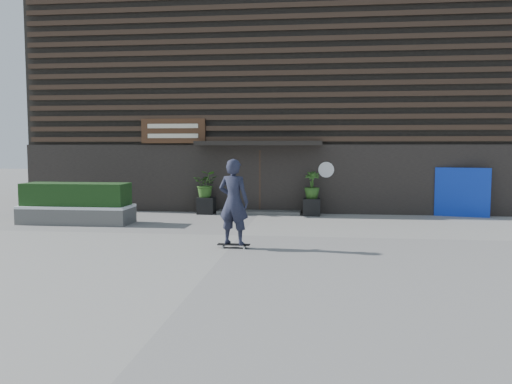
# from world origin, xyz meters

# --- Properties ---
(ground) EXTENTS (80.00, 80.00, 0.00)m
(ground) POSITION_xyz_m (0.00, 0.00, 0.00)
(ground) COLOR gray
(ground) RESTS_ON ground
(entrance_step) EXTENTS (3.00, 0.80, 0.12)m
(entrance_step) POSITION_xyz_m (0.00, 4.60, 0.06)
(entrance_step) COLOR #454543
(entrance_step) RESTS_ON ground
(planter_pot_left) EXTENTS (0.60, 0.60, 0.60)m
(planter_pot_left) POSITION_xyz_m (-1.90, 4.40, 0.30)
(planter_pot_left) COLOR black
(planter_pot_left) RESTS_ON ground
(bamboo_left) EXTENTS (0.86, 0.75, 0.96)m
(bamboo_left) POSITION_xyz_m (-1.90, 4.40, 1.08)
(bamboo_left) COLOR #2D591E
(bamboo_left) RESTS_ON planter_pot_left
(planter_pot_right) EXTENTS (0.60, 0.60, 0.60)m
(planter_pot_right) POSITION_xyz_m (1.90, 4.40, 0.30)
(planter_pot_right) COLOR black
(planter_pot_right) RESTS_ON ground
(bamboo_right) EXTENTS (0.54, 0.54, 0.96)m
(bamboo_right) POSITION_xyz_m (1.90, 4.40, 1.08)
(bamboo_right) COLOR #2D591E
(bamboo_right) RESTS_ON planter_pot_right
(raised_bed) EXTENTS (3.50, 1.20, 0.50)m
(raised_bed) POSITION_xyz_m (-5.48, 1.61, 0.25)
(raised_bed) COLOR #4C4C4A
(raised_bed) RESTS_ON ground
(snow_layer) EXTENTS (3.50, 1.20, 0.08)m
(snow_layer) POSITION_xyz_m (-5.48, 1.61, 0.54)
(snow_layer) COLOR white
(snow_layer) RESTS_ON raised_bed
(hedge) EXTENTS (3.30, 1.00, 0.70)m
(hedge) POSITION_xyz_m (-5.48, 1.61, 0.93)
(hedge) COLOR black
(hedge) RESTS_ON snow_layer
(blue_tarp) EXTENTS (1.79, 0.52, 1.70)m
(blue_tarp) POSITION_xyz_m (7.08, 4.70, 0.85)
(blue_tarp) COLOR #0D2CB4
(blue_tarp) RESTS_ON ground
(building) EXTENTS (18.00, 11.00, 8.00)m
(building) POSITION_xyz_m (-0.00, 9.96, 3.99)
(building) COLOR black
(building) RESTS_ON ground
(skateboarder) EXTENTS (0.84, 0.66, 2.14)m
(skateboarder) POSITION_xyz_m (0.11, -1.78, 1.11)
(skateboarder) COLOR black
(skateboarder) RESTS_ON ground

